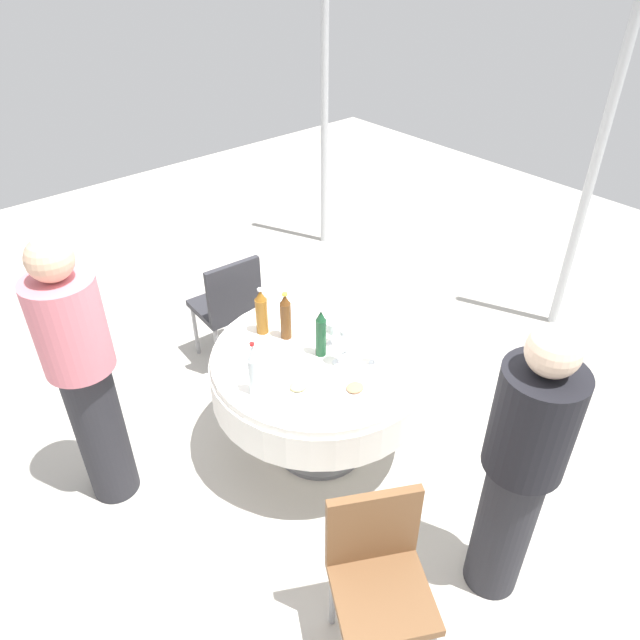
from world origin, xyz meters
TOP-DOWN VIEW (x-y plane):
  - ground_plane at (0.00, 0.00)m, footprint 10.00×10.00m
  - dining_table at (0.00, 0.00)m, footprint 1.25×1.25m
  - bottle_dark_green_near at (-0.00, 0.01)m, footprint 0.06×0.06m
  - bottle_clear_mid at (0.46, 0.03)m, footprint 0.06×0.06m
  - bottle_brown_left at (0.05, -0.24)m, footprint 0.06×0.06m
  - bottle_amber_south at (0.12, -0.37)m, footprint 0.07×0.07m
  - wine_glass_south at (-0.17, 0.26)m, footprint 0.06×0.06m
  - wine_glass_front at (-0.02, 0.12)m, footprint 0.07×0.07m
  - wine_glass_inner at (-0.11, 0.09)m, footprint 0.07×0.07m
  - wine_glass_north at (-0.11, -0.02)m, footprint 0.07×0.07m
  - plate_east at (-0.35, -0.10)m, footprint 0.23×0.23m
  - plate_right at (0.07, 0.36)m, footprint 0.21×0.21m
  - plate_west at (0.34, -0.24)m, footprint 0.21×0.21m
  - plate_rear at (0.28, 0.16)m, footprint 0.21×0.21m
  - fork_mid at (-0.04, -0.43)m, footprint 0.14×0.14m
  - knife_left at (-0.36, 0.31)m, footprint 0.08×0.17m
  - person_near at (1.11, -0.53)m, footprint 0.34×0.34m
  - person_mid at (-0.07, 1.23)m, footprint 0.34×0.34m
  - chair_inner at (0.58, 1.04)m, footprint 0.54×0.54m
  - chair_north at (-0.07, -1.06)m, footprint 0.43×0.43m
  - tent_pole_main at (-2.33, 0.20)m, footprint 0.07×0.07m
  - tent_pole_secondary at (-1.85, -2.09)m, footprint 0.07×0.07m

SIDE VIEW (x-z plane):
  - ground_plane at x=0.00m, z-range 0.00..0.00m
  - chair_inner at x=0.58m, z-range 0.08..0.95m
  - chair_north at x=-0.07m, z-range 0.08..0.95m
  - dining_table at x=0.00m, z-range 0.22..0.96m
  - fork_mid at x=-0.04m, z-range 0.74..0.74m
  - knife_left at x=-0.36m, z-range 0.74..0.74m
  - plate_east at x=-0.35m, z-range 0.74..0.76m
  - plate_west at x=0.34m, z-range 0.74..0.76m
  - plate_right at x=0.07m, z-range 0.73..0.77m
  - plate_rear at x=0.28m, z-range 0.73..0.77m
  - person_mid at x=-0.07m, z-range 0.03..1.59m
  - wine_glass_south at x=-0.17m, z-range 0.77..0.91m
  - wine_glass_inner at x=-0.11m, z-range 0.77..0.93m
  - wine_glass_north at x=-0.11m, z-range 0.78..0.93m
  - person_near at x=1.11m, z-range 0.04..1.66m
  - wine_glass_front at x=-0.02m, z-range 0.78..0.93m
  - bottle_amber_south at x=0.12m, z-range 0.73..1.03m
  - bottle_brown_left at x=0.05m, z-range 0.73..1.03m
  - bottle_dark_green_near at x=0.00m, z-range 0.73..1.03m
  - bottle_clear_mid at x=0.46m, z-range 0.73..1.04m
  - tent_pole_main at x=-2.33m, z-range 0.00..2.37m
  - tent_pole_secondary at x=-1.85m, z-range 0.00..2.51m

